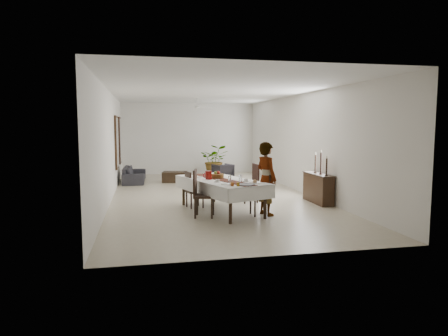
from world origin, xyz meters
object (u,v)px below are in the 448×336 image
(dining_table_top, at_px, (221,181))
(sofa, at_px, (134,174))
(woman, at_px, (266,179))
(sideboard_body, at_px, (318,189))
(red_pitcher, at_px, (209,175))

(dining_table_top, distance_m, sofa, 6.36)
(woman, bearing_deg, sideboard_body, -76.63)
(woman, distance_m, sofa, 7.33)
(woman, bearing_deg, red_pitcher, 43.42)
(red_pitcher, bearing_deg, sideboard_body, 9.51)
(woman, relative_size, sideboard_body, 1.34)
(sideboard_body, xyz_separation_m, sofa, (-5.19, 5.31, -0.10))
(dining_table_top, bearing_deg, sofa, 91.94)
(sideboard_body, bearing_deg, dining_table_top, -168.27)
(woman, height_order, sofa, woman)
(red_pitcher, bearing_deg, sofa, 108.45)
(red_pitcher, height_order, sofa, red_pitcher)
(woman, height_order, sideboard_body, woman)
(red_pitcher, xyz_separation_m, woman, (1.31, -0.68, -0.04))
(dining_table_top, relative_size, sideboard_body, 1.95)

